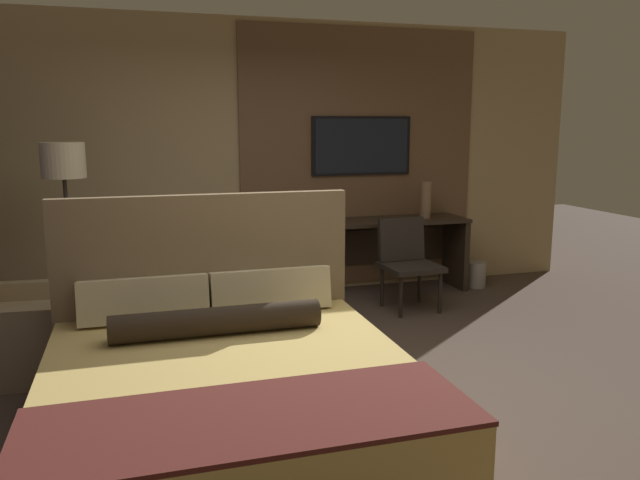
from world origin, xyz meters
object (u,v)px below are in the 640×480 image
object	(u,v)px
tv	(362,146)
waste_bin	(476,274)
desk_chair	(407,256)
bed	(228,389)
armchair_by_window	(19,335)
vase_tall	(426,200)
desk	(368,242)
floor_lamp	(64,176)

from	to	relation	value
tv	waste_bin	size ratio (longest dim) A/B	3.91
tv	desk_chair	xyz separation A→B (m)	(0.16, -0.86, -1.03)
bed	armchair_by_window	world-z (taller)	bed
armchair_by_window	vase_tall	distance (m)	4.05
desk_chair	tv	bearing A→B (deg)	96.81
bed	vase_tall	size ratio (longest dim) A/B	5.42
waste_bin	bed	bearing A→B (deg)	-139.63
desk	waste_bin	distance (m)	1.28
armchair_by_window	bed	bearing A→B (deg)	-135.27
bed	desk_chair	world-z (taller)	bed
bed	desk	xyz separation A→B (m)	(1.89, 2.78, 0.22)
armchair_by_window	waste_bin	bearing A→B (deg)	-71.43
tv	vase_tall	world-z (taller)	tv
desk_chair	floor_lamp	world-z (taller)	floor_lamp
tv	desk	bearing A→B (deg)	-90.00
desk	tv	distance (m)	1.02
vase_tall	waste_bin	bearing A→B (deg)	-7.57
desk_chair	floor_lamp	distance (m)	3.13
desk	tv	xyz separation A→B (m)	(-0.00, 0.22, 1.00)
desk	floor_lamp	size ratio (longest dim) A/B	1.29
tv	waste_bin	xyz separation A→B (m)	(1.21, -0.37, -1.40)
floor_lamp	vase_tall	bearing A→B (deg)	10.49
floor_lamp	waste_bin	distance (m)	4.28
desk	waste_bin	bearing A→B (deg)	-6.91
desk_chair	armchair_by_window	xyz separation A→B (m)	(-3.33, -0.65, -0.24)
armchair_by_window	tv	bearing A→B (deg)	-60.58
desk	vase_tall	world-z (taller)	vase_tall
bed	desk_chair	size ratio (longest dim) A/B	2.42
bed	floor_lamp	bearing A→B (deg)	114.93
desk_chair	waste_bin	distance (m)	1.22
armchair_by_window	vase_tall	world-z (taller)	vase_tall
desk	desk_chair	size ratio (longest dim) A/B	2.41
waste_bin	desk_chair	bearing A→B (deg)	-155.17
floor_lamp	desk_chair	bearing A→B (deg)	1.44
floor_lamp	desk	bearing A→B (deg)	14.00
armchair_by_window	floor_lamp	world-z (taller)	floor_lamp
tv	vase_tall	size ratio (longest dim) A/B	2.82
tv	armchair_by_window	xyz separation A→B (m)	(-3.18, -1.51, -1.27)
tv	desk_chair	world-z (taller)	tv
bed	waste_bin	bearing A→B (deg)	40.37
bed	armchair_by_window	bearing A→B (deg)	130.76
vase_tall	waste_bin	world-z (taller)	vase_tall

